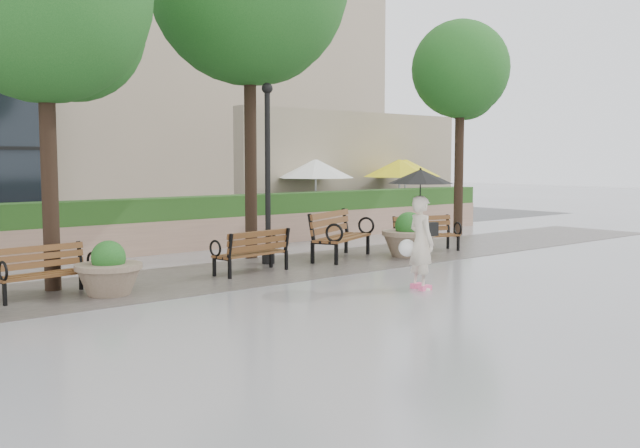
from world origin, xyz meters
TOP-DOWN VIEW (x-y plane):
  - ground at (0.00, 0.00)m, footprint 100.00×100.00m
  - cobble_strip at (0.00, 3.00)m, footprint 28.00×3.20m
  - hedge_wall at (0.00, 7.00)m, footprint 24.00×0.80m
  - cafe_wall at (9.50, 10.00)m, footprint 10.00×0.60m
  - cafe_hedge at (9.00, 7.80)m, footprint 8.00×0.50m
  - asphalt_street at (0.00, 11.00)m, footprint 40.00×7.00m
  - bldg_stone at (10.00, 23.00)m, footprint 18.00×10.00m
  - bench_1 at (-4.04, 2.89)m, footprint 1.66×0.81m
  - bench_2 at (0.05, 2.80)m, footprint 1.71×0.88m
  - bench_3 at (2.83, 3.22)m, footprint 2.18×1.61m
  - bench_4 at (5.35, 2.84)m, footprint 1.75×1.09m
  - planter_left at (-3.13, 2.41)m, footprint 1.11×1.11m
  - planter_right at (4.31, 2.48)m, footprint 1.27×1.27m
  - lamppost at (1.07, 3.65)m, footprint 0.28×0.28m
  - tree_0 at (-3.55, 3.55)m, footprint 3.72×3.67m
  - tree_2 at (9.40, 5.11)m, footprint 3.11×2.95m
  - patio_umb_white at (6.82, 8.98)m, footprint 2.50×2.50m
  - patio_umb_yellow_a at (9.95, 8.20)m, footprint 2.50×2.50m
  - patio_umb_yellow_b at (10.56, 8.51)m, footprint 2.50×2.50m
  - pedestrian at (1.37, -0.54)m, footprint 1.15×1.15m

SIDE VIEW (x-z plane):
  - ground at x=0.00m, z-range 0.00..0.00m
  - asphalt_street at x=0.00m, z-range 0.00..0.00m
  - cobble_strip at x=0.00m, z-range 0.00..0.01m
  - bench_1 at x=-4.04m, z-range -0.17..0.68m
  - bench_2 at x=0.05m, z-range -0.18..0.70m
  - bench_4 at x=5.35m, z-range -0.18..0.70m
  - bench_3 at x=2.83m, z-range -0.22..0.87m
  - planter_left at x=-3.13m, z-range -0.10..0.83m
  - planter_right at x=4.31m, z-range -0.12..0.95m
  - cafe_hedge at x=9.00m, z-range 0.00..0.90m
  - hedge_wall at x=0.00m, z-range -0.01..1.34m
  - pedestrian at x=1.37m, z-range 0.23..2.34m
  - lamppost at x=1.07m, z-range -0.24..3.70m
  - patio_umb_white at x=6.82m, z-range 0.84..3.14m
  - patio_umb_yellow_a at x=9.95m, z-range 0.84..3.14m
  - patio_umb_yellow_b at x=10.56m, z-range 0.84..3.14m
  - cafe_wall at x=9.50m, z-range 0.00..4.00m
  - tree_2 at x=9.40m, z-range 1.63..8.13m
  - tree_0 at x=-3.55m, z-range 1.49..8.40m
  - bldg_stone at x=10.00m, z-range 0.00..20.00m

